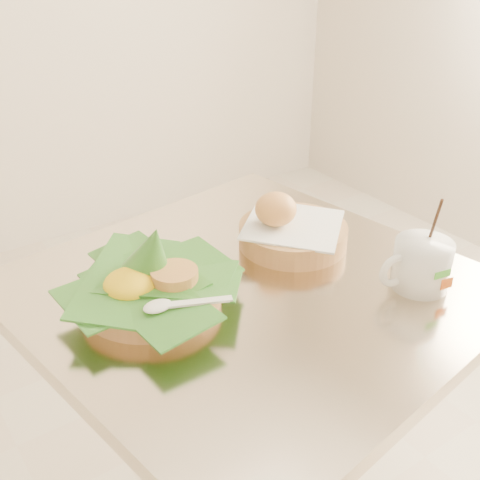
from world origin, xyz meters
TOP-DOWN VIEW (x-y plane):
  - cafe_table at (0.11, 0.03)m, footprint 0.80×0.80m
  - rice_basket at (-0.05, 0.09)m, footprint 0.28×0.28m
  - bread_basket at (0.25, 0.11)m, footprint 0.24×0.24m
  - coffee_mug at (0.33, -0.13)m, footprint 0.13×0.10m

SIDE VIEW (x-z plane):
  - cafe_table at x=0.11m, z-range 0.15..0.90m
  - bread_basket at x=0.25m, z-range 0.73..0.83m
  - rice_basket at x=-0.05m, z-range 0.72..0.86m
  - coffee_mug at x=0.33m, z-range 0.71..0.88m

